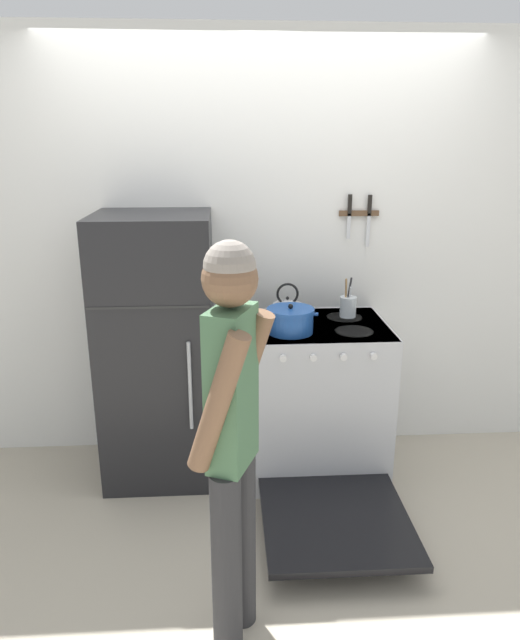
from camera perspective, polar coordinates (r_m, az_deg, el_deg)
name	(u,v)px	position (r m, az deg, el deg)	size (l,w,h in m)	color
ground_plane	(262,440)	(3.93, 0.24, -11.89)	(14.00, 14.00, 0.00)	#B2A893
wall_back	(262,252)	(3.51, 0.24, 6.79)	(10.00, 0.06, 2.55)	silver
refrigerator	(158,350)	(3.34, -10.15, -2.93)	(0.64, 0.63, 1.55)	black
stove_range	(317,401)	(3.42, 5.73, -8.04)	(0.79, 1.40, 0.92)	silver
dutch_oven_pot	(290,320)	(3.12, 3.06, -0.03)	(0.30, 0.26, 0.16)	#1E4C9E
tea_kettle	(288,308)	(3.37, 2.79, 1.21)	(0.21, 0.17, 0.21)	silver
utensil_jar	(348,306)	(3.44, 8.79, 1.38)	(0.10, 0.10, 0.24)	silver
person	(232,431)	(2.10, -2.79, -11.05)	(0.35, 0.39, 1.62)	#2D2D30
wall_knife_strip	(359,212)	(3.52, 9.89, 10.60)	(0.24, 0.03, 0.31)	brown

